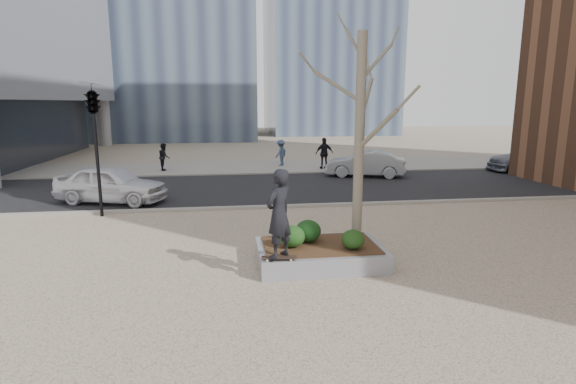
{
  "coord_description": "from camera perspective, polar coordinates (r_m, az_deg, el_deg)",
  "views": [
    {
      "loc": [
        -1.21,
        -10.21,
        3.87
      ],
      "look_at": [
        0.5,
        2.0,
        1.4
      ],
      "focal_mm": 28.0,
      "sensor_mm": 36.0,
      "label": 1
    }
  ],
  "objects": [
    {
      "name": "skateboarder",
      "position": [
        9.7,
        -1.16,
        -2.78
      ],
      "size": [
        0.84,
        0.83,
        1.96
      ],
      "primitive_type": "imported",
      "rotation": [
        0.0,
        0.0,
        3.9
      ],
      "color": "black",
      "rests_on": "skateboard"
    },
    {
      "name": "shrub_middle",
      "position": [
        11.1,
        2.57,
        -4.95
      ],
      "size": [
        0.64,
        0.64,
        0.54
      ],
      "primitive_type": "ellipsoid",
      "color": "black",
      "rests_on": "planter_mulch"
    },
    {
      "name": "planter_mulch",
      "position": [
        10.98,
        4.06,
        -6.73
      ],
      "size": [
        2.7,
        1.7,
        0.04
      ],
      "primitive_type": "cube",
      "color": "#382314",
      "rests_on": "planter"
    },
    {
      "name": "shrub_right",
      "position": [
        10.67,
        8.24,
        -5.97
      ],
      "size": [
        0.54,
        0.54,
        0.46
      ],
      "primitive_type": "ellipsoid",
      "color": "#1A3912",
      "rests_on": "planter_mulch"
    },
    {
      "name": "police_car",
      "position": [
        18.75,
        -21.56,
        0.94
      ],
      "size": [
        4.59,
        2.95,
        1.46
      ],
      "primitive_type": "imported",
      "rotation": [
        0.0,
        0.0,
        1.26
      ],
      "color": "white",
      "rests_on": "street"
    },
    {
      "name": "car_third",
      "position": [
        28.98,
        28.74,
        3.76
      ],
      "size": [
        5.24,
        2.63,
        1.46
      ],
      "primitive_type": "imported",
      "rotation": [
        0.0,
        0.0,
        4.59
      ],
      "color": "slate",
      "rests_on": "street"
    },
    {
      "name": "street",
      "position": [
        20.61,
        -4.47,
        0.5
      ],
      "size": [
        60.0,
        8.0,
        0.02
      ],
      "primitive_type": "cube",
      "color": "black",
      "rests_on": "ground"
    },
    {
      "name": "shrub_left",
      "position": [
        10.68,
        0.55,
        -5.66
      ],
      "size": [
        0.61,
        0.61,
        0.52
      ],
      "primitive_type": "ellipsoid",
      "color": "#143B12",
      "rests_on": "planter_mulch"
    },
    {
      "name": "sycamore_tree",
      "position": [
        10.99,
        9.18,
        10.77
      ],
      "size": [
        2.8,
        2.8,
        6.6
      ],
      "primitive_type": null,
      "color": "gray",
      "rests_on": "planter_mulch"
    },
    {
      "name": "pedestrian_a",
      "position": [
        26.76,
        -15.45,
        4.33
      ],
      "size": [
        0.7,
        0.84,
        1.55
      ],
      "primitive_type": "imported",
      "rotation": [
        0.0,
        0.0,
        1.74
      ],
      "color": "black",
      "rests_on": "far_sidewalk"
    },
    {
      "name": "pedestrian_c",
      "position": [
        26.49,
        4.64,
        4.93
      ],
      "size": [
        1.11,
        0.56,
        1.82
      ],
      "primitive_type": "imported",
      "rotation": [
        0.0,
        0.0,
        3.26
      ],
      "color": "black",
      "rests_on": "far_sidewalk"
    },
    {
      "name": "planter",
      "position": [
        11.06,
        4.05,
        -7.94
      ],
      "size": [
        3.0,
        2.0,
        0.45
      ],
      "primitive_type": "cube",
      "color": "gray",
      "rests_on": "ground"
    },
    {
      "name": "car_silver",
      "position": [
        23.96,
        9.77,
        3.55
      ],
      "size": [
        4.35,
        2.6,
        1.35
      ],
      "primitive_type": "imported",
      "rotation": [
        0.0,
        0.0,
        4.41
      ],
      "color": "gray",
      "rests_on": "street"
    },
    {
      "name": "ground",
      "position": [
        10.98,
        -1.15,
        -9.3
      ],
      "size": [
        120.0,
        120.0,
        0.0
      ],
      "primitive_type": "plane",
      "color": "#C1A68E",
      "rests_on": "ground"
    },
    {
      "name": "far_sidewalk",
      "position": [
        27.51,
        -5.39,
        3.21
      ],
      "size": [
        60.0,
        6.0,
        0.02
      ],
      "primitive_type": "cube",
      "color": "gray",
      "rests_on": "ground"
    },
    {
      "name": "pedestrian_b",
      "position": [
        27.76,
        -0.91,
        5.02
      ],
      "size": [
        1.1,
        1.18,
        1.59
      ],
      "primitive_type": "imported",
      "rotation": [
        0.0,
        0.0,
        4.05
      ],
      "color": "#394A67",
      "rests_on": "far_sidewalk"
    },
    {
      "name": "traffic_light_near",
      "position": [
        16.46,
        -23.13,
        4.77
      ],
      "size": [
        0.6,
        2.48,
        4.5
      ],
      "primitive_type": null,
      "color": "black",
      "rests_on": "ground"
    },
    {
      "name": "skateboard",
      "position": [
        10.0,
        -1.14,
        -8.45
      ],
      "size": [
        0.8,
        0.28,
        0.08
      ],
      "primitive_type": null,
      "rotation": [
        0.0,
        0.0,
        -0.1
      ],
      "color": "black",
      "rests_on": "planter"
    },
    {
      "name": "traffic_light_far",
      "position": [
        26.03,
        9.35,
        7.61
      ],
      "size": [
        0.6,
        2.48,
        4.5
      ],
      "primitive_type": null,
      "color": "black",
      "rests_on": "ground"
    }
  ]
}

